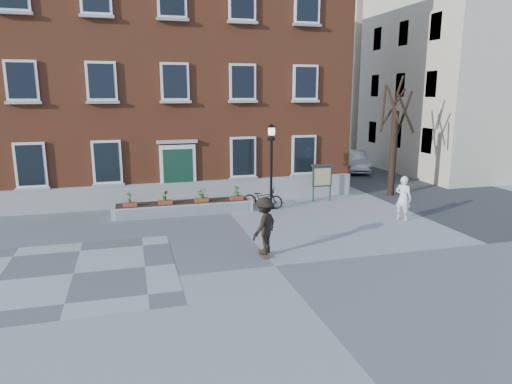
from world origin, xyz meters
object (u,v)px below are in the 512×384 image
object	(u,v)px
bicycle	(263,198)
lamp_post	(271,155)
notice_board	(322,176)
parked_car	(354,161)
bystander	(403,198)
skateboarder	(264,226)

from	to	relation	value
bicycle	lamp_post	distance (m)	2.08
lamp_post	notice_board	xyz separation A→B (m)	(2.87, 0.74, -1.28)
parked_car	lamp_post	xyz separation A→B (m)	(-8.60, -8.36, 1.83)
notice_board	bicycle	bearing A→B (deg)	-170.28
parked_car	lamp_post	size ratio (longest dim) A/B	1.10
bystander	skateboarder	world-z (taller)	skateboarder
bicycle	bystander	world-z (taller)	bystander
bicycle	notice_board	size ratio (longest dim) A/B	1.01
bicycle	parked_car	distance (m)	12.12
bicycle	skateboarder	distance (m)	6.38
parked_car	bystander	size ratio (longest dim) A/B	2.29
lamp_post	notice_board	size ratio (longest dim) A/B	2.10
parked_car	lamp_post	world-z (taller)	lamp_post
notice_board	skateboarder	bearing A→B (deg)	-126.67
bystander	skateboarder	bearing A→B (deg)	76.50
bystander	lamp_post	bearing A→B (deg)	21.23
bicycle	parked_car	bearing A→B (deg)	-20.05
lamp_post	skateboarder	distance (m)	6.47
parked_car	notice_board	world-z (taller)	notice_board
bystander	lamp_post	world-z (taller)	lamp_post
lamp_post	notice_board	distance (m)	3.23
notice_board	skateboarder	size ratio (longest dim) A/B	0.94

